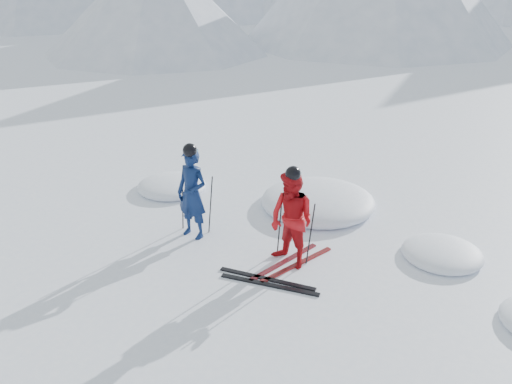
% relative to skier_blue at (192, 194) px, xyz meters
% --- Properties ---
extents(ground, '(160.00, 160.00, 0.00)m').
position_rel_skier_blue_xyz_m(ground, '(2.57, -0.42, -0.88)').
color(ground, white).
rests_on(ground, ground).
extents(skier_blue, '(0.71, 0.54, 1.77)m').
position_rel_skier_blue_xyz_m(skier_blue, '(0.00, 0.00, 0.00)').
color(skier_blue, '#0C1D48').
rests_on(skier_blue, ground).
extents(skier_red, '(1.04, 0.95, 1.74)m').
position_rel_skier_blue_xyz_m(skier_red, '(2.06, -0.30, -0.02)').
color(skier_red, '#B30E13').
rests_on(skier_red, ground).
extents(pole_blue_left, '(0.12, 0.08, 1.18)m').
position_rel_skier_blue_xyz_m(pole_blue_left, '(-0.30, 0.15, -0.29)').
color(pole_blue_left, black).
rests_on(pole_blue_left, ground).
extents(pole_blue_right, '(0.12, 0.07, 1.18)m').
position_rel_skier_blue_xyz_m(pole_blue_right, '(0.25, 0.25, -0.29)').
color(pole_blue_right, black).
rests_on(pole_blue_right, ground).
extents(pole_red_left, '(0.12, 0.09, 1.15)m').
position_rel_skier_blue_xyz_m(pole_red_left, '(1.76, -0.05, -0.31)').
color(pole_red_left, black).
rests_on(pole_red_left, ground).
extents(pole_red_right, '(0.12, 0.08, 1.15)m').
position_rel_skier_blue_xyz_m(pole_red_right, '(2.36, -0.15, -0.31)').
color(pole_red_right, black).
rests_on(pole_red_right, ground).
extents(ski_worn_left, '(0.74, 1.60, 0.03)m').
position_rel_skier_blue_xyz_m(ski_worn_left, '(1.94, -0.30, -0.87)').
color(ski_worn_left, black).
rests_on(ski_worn_left, ground).
extents(ski_worn_right, '(0.85, 1.56, 0.03)m').
position_rel_skier_blue_xyz_m(ski_worn_right, '(2.18, -0.30, -0.87)').
color(ski_worn_right, black).
rests_on(ski_worn_right, ground).
extents(ski_loose_a, '(1.70, 0.10, 0.03)m').
position_rel_skier_blue_xyz_m(ski_loose_a, '(1.86, -0.92, -0.87)').
color(ski_loose_a, black).
rests_on(ski_loose_a, ground).
extents(ski_loose_b, '(1.70, 0.14, 0.03)m').
position_rel_skier_blue_xyz_m(ski_loose_b, '(1.96, -1.07, -0.87)').
color(ski_loose_b, black).
rests_on(ski_loose_b, ground).
extents(snow_lumps, '(9.10, 4.57, 0.54)m').
position_rel_skier_blue_xyz_m(snow_lumps, '(2.05, 1.68, -0.88)').
color(snow_lumps, white).
rests_on(snow_lumps, ground).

